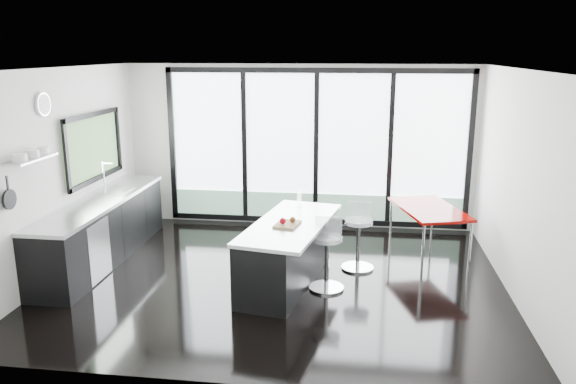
# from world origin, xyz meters

# --- Properties ---
(floor) EXTENTS (6.00, 5.00, 0.00)m
(floor) POSITION_xyz_m (0.00, 0.00, 0.00)
(floor) COLOR black
(floor) RESTS_ON ground
(ceiling) EXTENTS (6.00, 5.00, 0.00)m
(ceiling) POSITION_xyz_m (0.00, 0.00, 2.80)
(ceiling) COLOR white
(ceiling) RESTS_ON wall_back
(wall_back) EXTENTS (6.00, 0.09, 2.80)m
(wall_back) POSITION_xyz_m (0.27, 2.47, 1.27)
(wall_back) COLOR silver
(wall_back) RESTS_ON ground
(wall_front) EXTENTS (6.00, 0.00, 2.80)m
(wall_front) POSITION_xyz_m (0.00, -2.50, 1.40)
(wall_front) COLOR silver
(wall_front) RESTS_ON ground
(wall_left) EXTENTS (0.26, 5.00, 2.80)m
(wall_left) POSITION_xyz_m (-2.97, 0.27, 1.56)
(wall_left) COLOR silver
(wall_left) RESTS_ON ground
(wall_right) EXTENTS (0.00, 5.00, 2.80)m
(wall_right) POSITION_xyz_m (3.00, 0.00, 1.40)
(wall_right) COLOR silver
(wall_right) RESTS_ON ground
(counter_cabinets) EXTENTS (0.69, 3.24, 1.36)m
(counter_cabinets) POSITION_xyz_m (-2.67, 0.40, 0.46)
(counter_cabinets) COLOR black
(counter_cabinets) RESTS_ON floor
(island) EXTENTS (1.24, 2.21, 1.11)m
(island) POSITION_xyz_m (0.12, -0.09, 0.43)
(island) COLOR black
(island) RESTS_ON floor
(bar_stool_near) EXTENTS (0.46, 0.46, 0.72)m
(bar_stool_near) POSITION_xyz_m (0.68, -0.23, 0.36)
(bar_stool_near) COLOR silver
(bar_stool_near) RESTS_ON floor
(bar_stool_far) EXTENTS (0.46, 0.46, 0.73)m
(bar_stool_far) POSITION_xyz_m (1.07, 0.52, 0.36)
(bar_stool_far) COLOR silver
(bar_stool_far) RESTS_ON floor
(red_table) EXTENTS (1.17, 1.57, 0.75)m
(red_table) POSITION_xyz_m (2.10, 1.20, 0.37)
(red_table) COLOR #7A0200
(red_table) RESTS_ON floor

